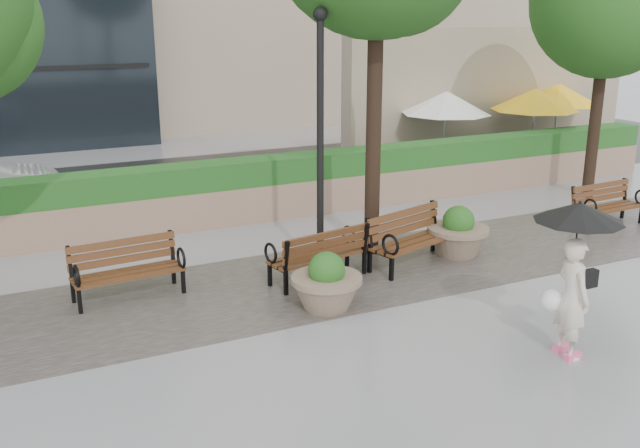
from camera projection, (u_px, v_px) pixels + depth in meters
name	position (u px, v px, depth m)	size (l,w,h in m)	color
ground	(398.00, 355.00, 9.58)	(100.00, 100.00, 0.00)	gray
cobble_strip	(304.00, 282.00, 12.16)	(28.00, 3.20, 0.01)	#383330
hedge_wall	(227.00, 193.00, 15.42)	(24.00, 0.80, 1.35)	#91735D
cafe_wall	(492.00, 94.00, 21.60)	(10.00, 0.60, 4.00)	tan
cafe_hedge	(524.00, 159.00, 19.94)	(8.00, 0.50, 0.90)	#20511B
asphalt_street	(179.00, 184.00, 19.05)	(40.00, 7.00, 0.00)	black
bench_1	(129.00, 282.00, 11.41)	(1.78, 0.82, 0.93)	#553318
bench_2	(318.00, 265.00, 12.16)	(1.83, 0.99, 0.93)	#553318
bench_3	(413.00, 250.00, 12.88)	(1.97, 1.23, 0.99)	#553318
bench_4	(607.00, 214.00, 15.25)	(1.72, 0.76, 0.90)	#553318
planter_left	(327.00, 287.00, 10.98)	(1.10, 1.10, 0.92)	#7F6B56
planter_right	(458.00, 236.00, 13.38)	(1.15, 1.15, 0.97)	#7F6B56
lamppost	(320.00, 161.00, 12.06)	(0.28, 0.28, 4.51)	black
tree_2	(610.00, 6.00, 16.56)	(3.63, 3.56, 6.45)	black
patio_umb_white	(446.00, 103.00, 19.61)	(2.50, 2.50, 2.30)	black
patio_umb_yellow_a	(535.00, 100.00, 20.34)	(2.50, 2.50, 2.30)	black
patio_umb_yellow_b	(558.00, 95.00, 21.61)	(2.50, 2.50, 2.30)	black
pedestrian	(574.00, 265.00, 9.25)	(1.15, 1.15, 2.10)	beige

